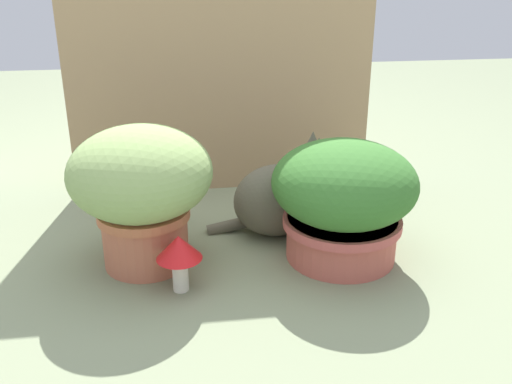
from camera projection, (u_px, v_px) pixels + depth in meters
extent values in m
plane|color=gray|center=(218.00, 262.00, 1.57)|extent=(6.00, 6.00, 0.00)
cube|color=tan|center=(221.00, 63.00, 1.91)|extent=(1.04, 0.03, 0.89)
cylinder|color=#BE684C|center=(146.00, 236.00, 1.53)|extent=(0.23, 0.23, 0.16)
cylinder|color=#C36C47|center=(144.00, 213.00, 1.51)|extent=(0.24, 0.24, 0.02)
ellipsoid|color=#8EAC63|center=(140.00, 173.00, 1.46)|extent=(0.37, 0.37, 0.24)
cylinder|color=#C15D4E|center=(341.00, 237.00, 1.57)|extent=(0.30, 0.30, 0.12)
cylinder|color=#C65952|center=(342.00, 221.00, 1.55)|extent=(0.32, 0.32, 0.02)
ellipsoid|color=#366E2A|center=(344.00, 183.00, 1.51)|extent=(0.39, 0.39, 0.22)
ellipsoid|color=#585442|center=(277.00, 200.00, 1.68)|extent=(0.27, 0.18, 0.22)
ellipsoid|color=gray|center=(309.00, 201.00, 1.70)|extent=(0.07, 0.10, 0.11)
sphere|color=#585442|center=(315.00, 161.00, 1.65)|extent=(0.11, 0.11, 0.11)
cone|color=#585442|center=(313.00, 138.00, 1.66)|extent=(0.04, 0.04, 0.04)
cone|color=#585442|center=(319.00, 144.00, 1.60)|extent=(0.04, 0.04, 0.04)
cylinder|color=#585442|center=(236.00, 224.00, 1.73)|extent=(0.18, 0.04, 0.07)
cylinder|color=silver|center=(180.00, 274.00, 1.42)|extent=(0.04, 0.04, 0.09)
cone|color=red|center=(179.00, 247.00, 1.39)|extent=(0.11, 0.11, 0.06)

